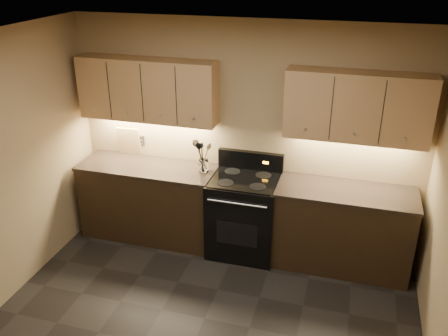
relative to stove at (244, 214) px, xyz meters
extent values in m
plane|color=silver|center=(-0.08, -1.68, 2.12)|extent=(4.00, 4.00, 0.00)
cube|color=#A0825E|center=(-0.08, 0.32, 0.82)|extent=(4.00, 0.04, 2.60)
cube|color=black|center=(-1.18, 0.02, -0.03)|extent=(1.60, 0.60, 0.90)
cube|color=#3D2F27|center=(-1.18, 0.02, 0.44)|extent=(1.62, 0.62, 0.03)
cube|color=black|center=(1.10, 0.02, -0.03)|extent=(1.44, 0.60, 0.90)
cube|color=#3D2F27|center=(1.10, 0.02, 0.44)|extent=(1.46, 0.62, 0.03)
cube|color=black|center=(0.00, -0.01, -0.02)|extent=(0.76, 0.65, 0.92)
cube|color=black|center=(0.00, -0.01, 0.45)|extent=(0.70, 0.60, 0.01)
cube|color=black|center=(0.00, 0.28, 0.55)|extent=(0.76, 0.07, 0.22)
cube|color=orange|center=(0.18, 0.24, 0.56)|extent=(0.06, 0.00, 0.03)
cylinder|color=silver|center=(0.00, -0.35, 0.32)|extent=(0.65, 0.02, 0.02)
cube|color=black|center=(0.00, -0.33, -0.07)|extent=(0.46, 0.00, 0.28)
cylinder|color=black|center=(-0.18, -0.16, 0.45)|extent=(0.18, 0.18, 0.00)
cylinder|color=black|center=(0.18, -0.16, 0.45)|extent=(0.18, 0.18, 0.00)
cylinder|color=black|center=(-0.18, 0.14, 0.45)|extent=(0.18, 0.18, 0.00)
cylinder|color=black|center=(0.18, 0.14, 0.45)|extent=(0.18, 0.18, 0.00)
cube|color=#AF7C57|center=(-1.18, 0.17, 1.32)|extent=(1.60, 0.30, 0.70)
cube|color=#AF7C57|center=(1.10, 0.17, 1.32)|extent=(1.44, 0.30, 0.70)
cube|color=#B2B5BA|center=(-1.38, 0.31, 0.64)|extent=(0.08, 0.01, 0.12)
cylinder|color=white|center=(-0.50, 0.06, 0.52)|extent=(0.15, 0.15, 0.14)
cylinder|color=white|center=(-0.50, 0.06, 0.46)|extent=(0.11, 0.11, 0.02)
cube|color=#D1B771|center=(-1.53, 0.28, 0.63)|extent=(0.28, 0.10, 0.35)
camera|label=1|loc=(1.07, -4.58, 2.74)|focal=38.00mm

